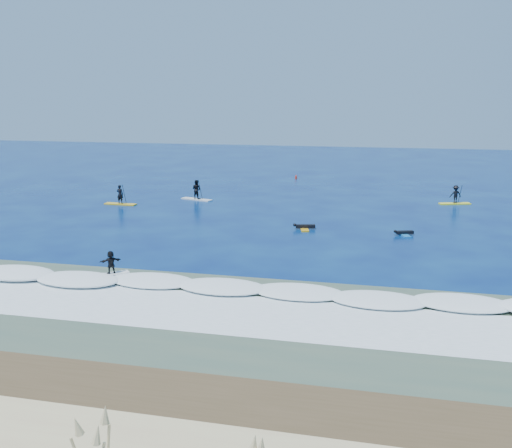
% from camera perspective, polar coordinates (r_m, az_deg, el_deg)
% --- Properties ---
extents(ground, '(160.00, 160.00, 0.00)m').
position_cam_1_polar(ground, '(39.49, -0.83, -1.89)').
color(ground, '#04134F').
rests_on(ground, ground).
extents(wet_sand_strip, '(90.00, 5.00, 0.08)m').
position_cam_1_polar(wet_sand_strip, '(20.61, -15.72, -16.57)').
color(wet_sand_strip, '#463720').
rests_on(wet_sand_strip, ground).
extents(shallow_water, '(90.00, 13.00, 0.01)m').
position_cam_1_polar(shallow_water, '(26.75, -8.02, -9.20)').
color(shallow_water, '#3C5243').
rests_on(shallow_water, ground).
extents(breaking_wave, '(40.00, 6.00, 0.30)m').
position_cam_1_polar(breaking_wave, '(30.28, -5.33, -6.51)').
color(breaking_wave, white).
rests_on(breaking_wave, ground).
extents(whitewater, '(34.00, 5.00, 0.02)m').
position_cam_1_polar(whitewater, '(27.62, -7.28, -8.47)').
color(whitewater, silver).
rests_on(whitewater, ground).
extents(sup_paddler_left, '(3.12, 0.93, 2.16)m').
position_cam_1_polar(sup_paddler_left, '(54.92, -13.42, 2.60)').
color(sup_paddler_left, gold).
rests_on(sup_paddler_left, ground).
extents(sup_paddler_center, '(3.35, 1.76, 2.29)m').
position_cam_1_polar(sup_paddler_center, '(56.19, -5.97, 3.28)').
color(sup_paddler_center, silver).
rests_on(sup_paddler_center, ground).
extents(sup_paddler_right, '(3.02, 1.62, 2.06)m').
position_cam_1_polar(sup_paddler_right, '(56.85, 19.31, 2.69)').
color(sup_paddler_right, yellow).
rests_on(sup_paddler_right, ground).
extents(prone_paddler_near, '(1.70, 2.21, 0.45)m').
position_cam_1_polar(prone_paddler_near, '(43.73, 4.85, -0.31)').
color(prone_paddler_near, gold).
rests_on(prone_paddler_near, ground).
extents(prone_paddler_far, '(1.46, 1.93, 0.39)m').
position_cam_1_polar(prone_paddler_far, '(43.06, 14.54, -0.90)').
color(prone_paddler_far, '#186FBA').
rests_on(prone_paddler_far, ground).
extents(wave_surfer, '(1.80, 1.66, 1.39)m').
position_cam_1_polar(wave_surfer, '(32.82, -14.30, -3.88)').
color(wave_surfer, white).
rests_on(wave_surfer, breaking_wave).
extents(marker_buoy, '(0.24, 0.24, 0.58)m').
position_cam_1_polar(marker_buoy, '(70.36, 4.02, 4.70)').
color(marker_buoy, red).
rests_on(marker_buoy, ground).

